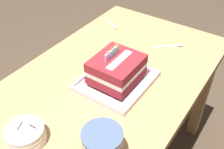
# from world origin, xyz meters

# --- Properties ---
(dining_table) EXTENTS (1.20, 0.71, 0.70)m
(dining_table) POSITION_xyz_m (0.00, 0.00, 0.60)
(dining_table) COLOR tan
(dining_table) RESTS_ON ground_plane
(foil_tray) EXTENTS (0.29, 0.26, 0.02)m
(foil_tray) POSITION_xyz_m (-0.01, -0.05, 0.70)
(foil_tray) COLOR silver
(foil_tray) RESTS_ON dining_table
(birthday_cake) EXTENTS (0.19, 0.17, 0.14)m
(birthday_cake) POSITION_xyz_m (-0.01, -0.05, 0.77)
(birthday_cake) COLOR maroon
(birthday_cake) RESTS_ON foil_tray
(bowl_stack) EXTENTS (0.13, 0.13, 0.10)m
(bowl_stack) POSITION_xyz_m (-0.42, 0.03, 0.73)
(bowl_stack) COLOR silver
(bowl_stack) RESTS_ON dining_table
(ice_cream_tub) EXTENTS (0.13, 0.13, 0.11)m
(ice_cream_tub) POSITION_xyz_m (-0.32, -0.21, 0.75)
(ice_cream_tub) COLOR white
(ice_cream_tub) RESTS_ON dining_table
(serving_spoon_near_tray) EXTENTS (0.11, 0.13, 0.01)m
(serving_spoon_near_tray) POSITION_xyz_m (0.38, -0.14, 0.70)
(serving_spoon_near_tray) COLOR silver
(serving_spoon_near_tray) RESTS_ON dining_table
(serving_spoon_by_bowls) EXTENTS (0.08, 0.12, 0.01)m
(serving_spoon_by_bowls) POSITION_xyz_m (0.37, 0.22, 0.70)
(serving_spoon_by_bowls) COLOR silver
(serving_spoon_by_bowls) RESTS_ON dining_table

